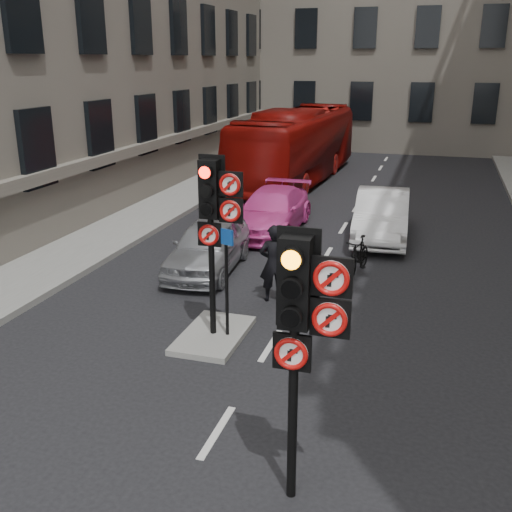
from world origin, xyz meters
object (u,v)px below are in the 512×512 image
Objects in this scene: bus_red at (296,146)px; motorcyclist at (274,263)px; signal_near at (302,313)px; car_pink at (272,211)px; motorcycle at (359,256)px; car_silver at (208,246)px; car_white at (382,215)px; signal_far at (214,208)px; info_sign at (226,267)px.

bus_red reaches higher than motorcyclist.
signal_near is 1.96× the size of motorcyclist.
car_pink is 2.85× the size of motorcycle.
car_pink is (0.58, 4.17, 0.01)m from car_silver.
motorcyclist is (-2.06, 6.28, -1.67)m from signal_near.
car_white is at bearing 90.87° from signal_near.
signal_far is (-2.60, 4.00, 0.12)m from signal_near.
car_silver is 0.87× the size of car_white.
motorcyclist reaches higher than car_silver.
car_pink is 8.10m from info_sign.
motorcycle is (3.85, 0.89, -0.18)m from car_silver.
signal_far reaches higher than bus_red.
signal_near is at bearing -92.55° from car_white.
signal_far is at bearing -82.08° from car_pink.
signal_far is 8.27m from car_pink.
info_sign is at bearing -103.11° from motorcycle.
signal_near is at bearing -65.59° from car_silver.
motorcyclist is at bearing 108.12° from signal_near.
car_pink is at bearing -78.91° from bus_red.
motorcyclist is at bearing -75.61° from bus_red.
car_pink reaches higher than motorcycle.
signal_far is 1.96× the size of motorcyclist.
signal_far is 16.48m from bus_red.
info_sign reaches higher than motorcycle.
car_silver is at bearing -56.60° from motorcyclist.
info_sign is (-1.97, -4.67, 1.06)m from motorcycle.
car_silver is 3.95m from motorcycle.
signal_near reaches higher than car_silver.
signal_near is 0.76× the size of car_pink.
signal_far is at bearing -161.25° from info_sign.
motorcyclist is at bearing 101.46° from info_sign.
car_silver is at bearing 136.11° from info_sign.
motorcycle is (2.19, 4.67, -2.21)m from signal_far.
signal_far is at bearing -79.04° from bus_red.
motorcycle is (3.27, -3.28, -0.19)m from car_pink.
signal_near is 2.18× the size of motorcycle.
car_white is 0.97× the size of car_pink.
motorcyclist is 0.83× the size of info_sign.
motorcyclist is at bearing -114.72° from motorcycle.
car_silver is at bearing -157.22° from motorcycle.
signal_far reaches higher than car_silver.
info_sign reaches higher than car_white.
bus_red is 14.30m from motorcyclist.
bus_red is at bearing 120.71° from motorcycle.
bus_red is (-2.26, 16.29, -1.07)m from signal_far.
car_silver is (-4.26, 7.78, -1.91)m from signal_near.
info_sign reaches higher than motorcyclist.
car_silver is 2.68m from motorcyclist.
signal_far reaches higher than car_pink.
bus_red is 6.41× the size of motorcyclist.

